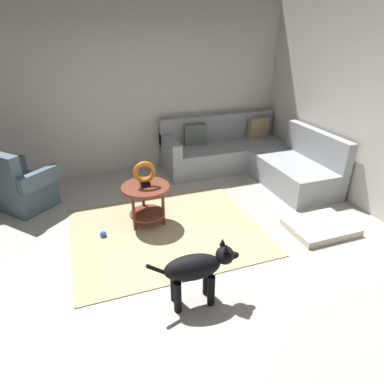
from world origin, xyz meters
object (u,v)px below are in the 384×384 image
at_px(dog_bed_mat, 320,227).
at_px(armchair, 22,188).
at_px(dog, 197,269).
at_px(dog_toy_ball, 103,234).
at_px(sectional_couch, 248,157).
at_px(side_table, 146,195).
at_px(torus_sculpture, 145,173).

bearing_deg(dog_bed_mat, armchair, 152.20).
relative_size(armchair, dog_bed_mat, 1.25).
relative_size(dog_bed_mat, dog, 0.94).
height_order(armchair, dog_toy_ball, armchair).
xyz_separation_m(sectional_couch, dog_toy_ball, (-2.60, -1.18, -0.25)).
bearing_deg(dog_toy_ball, dog_bed_mat, -16.41).
bearing_deg(side_table, dog_bed_mat, -23.88).
bearing_deg(torus_sculpture, armchair, 147.43).
height_order(dog_bed_mat, dog, dog).
xyz_separation_m(side_table, dog_bed_mat, (2.01, -0.89, -0.37)).
height_order(sectional_couch, dog_bed_mat, sectional_couch).
bearing_deg(armchair, sectional_couch, 49.42).
bearing_deg(dog, sectional_couch, 147.67).
bearing_deg(sectional_couch, armchair, -178.67).
bearing_deg(torus_sculpture, dog_toy_ball, -167.82).
xyz_separation_m(torus_sculpture, dog, (0.12, -1.50, -0.33)).
bearing_deg(side_table, torus_sculpture, -84.64).
bearing_deg(torus_sculpture, dog_bed_mat, -23.88).
relative_size(sectional_couch, armchair, 2.26).
height_order(side_table, dog_bed_mat, side_table).
relative_size(side_table, dog_bed_mat, 0.75).
xyz_separation_m(dog_bed_mat, dog_toy_ball, (-2.59, 0.76, -0.01)).
bearing_deg(armchair, side_table, 15.52).
xyz_separation_m(sectional_couch, side_table, (-2.01, -1.05, 0.13)).
height_order(torus_sculpture, dog_bed_mat, torus_sculpture).
bearing_deg(dog, torus_sculpture, -171.00).
xyz_separation_m(side_table, torus_sculpture, (0.00, -0.00, 0.29)).
distance_m(side_table, torus_sculpture, 0.29).
relative_size(armchair, dog, 1.17).
bearing_deg(dog_bed_mat, side_table, 156.12).
xyz_separation_m(sectional_couch, armchair, (-3.53, -0.08, 0.03)).
bearing_deg(armchair, dog_bed_mat, 20.30).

